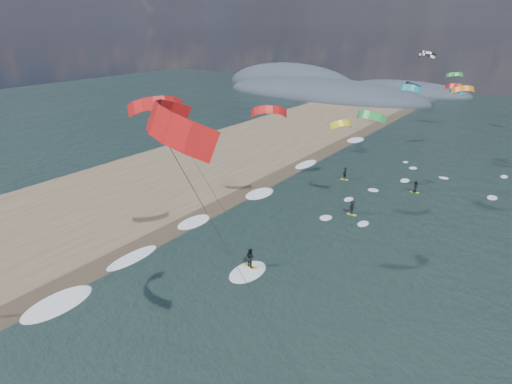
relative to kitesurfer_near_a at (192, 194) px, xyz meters
The scene contains 9 objects.
ground 16.95m from the kitesurfer_near_a, 149.58° to the left, with size 260.00×260.00×0.00m, color black.
sand_strip 37.76m from the kitesurfer_near_a, 155.38° to the left, with size 26.00×240.00×0.00m, color brown.
wet_sand_strip 28.42m from the kitesurfer_near_a, 143.62° to the left, with size 3.00×240.00×0.00m, color #382D23.
coastal_hills 124.93m from the kitesurfer_near_a, 115.07° to the left, with size 80.00×41.00×15.00m.
kitesurfer_near_a is the anchor object (origin of this frame).
kitesurfer_near_b 16.32m from the kitesurfer_near_a, 134.48° to the left, with size 6.89×9.45×16.13m.
far_kitesurfers 39.65m from the kitesurfer_near_a, 99.18° to the left, with size 10.53×12.11×1.76m.
bg_kite_field 60.73m from the kitesurfer_near_a, 97.44° to the left, with size 14.76×73.34×8.67m.
shoreline_surf 30.38m from the kitesurfer_near_a, 133.86° to the left, with size 2.40×79.40×0.11m.
Camera 1 is at (18.67, -15.63, 20.64)m, focal length 30.00 mm.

